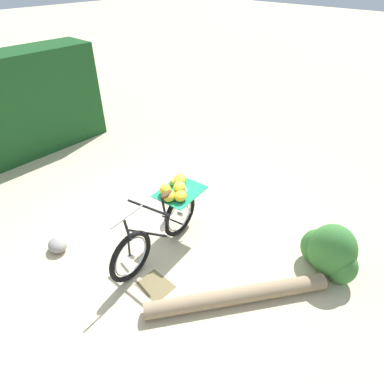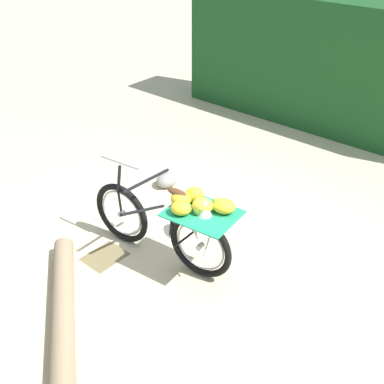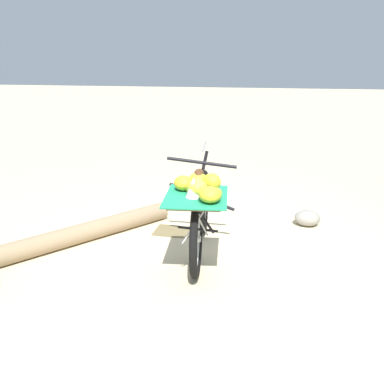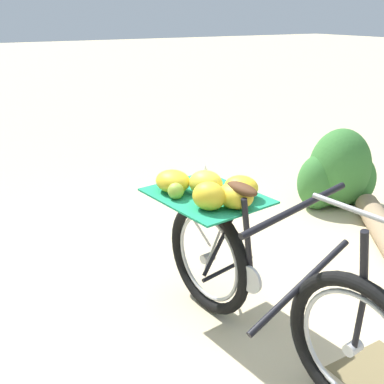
% 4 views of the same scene
% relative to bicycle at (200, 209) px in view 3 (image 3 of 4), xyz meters
% --- Properties ---
extents(ground_plane, '(60.00, 60.00, 0.00)m').
position_rel_bicycle_xyz_m(ground_plane, '(-0.27, 0.11, -0.52)').
color(ground_plane, beige).
extents(bicycle, '(0.76, 1.80, 1.03)m').
position_rel_bicycle_xyz_m(bicycle, '(0.00, 0.00, 0.00)').
color(bicycle, black).
rests_on(bicycle, ground_plane).
extents(fallen_log, '(1.54, 2.00, 0.21)m').
position_rel_bicycle_xyz_m(fallen_log, '(1.37, -0.05, -0.42)').
color(fallen_log, '#937A5B').
rests_on(fallen_log, ground_plane).
extents(path_stone, '(0.30, 0.25, 0.19)m').
position_rel_bicycle_xyz_m(path_stone, '(-1.10, -1.13, -0.43)').
color(path_stone, gray).
rests_on(path_stone, ground_plane).
extents(leaf_litter_patch, '(0.44, 0.36, 0.01)m').
position_rel_bicycle_xyz_m(leaf_litter_patch, '(0.44, -0.60, -0.52)').
color(leaf_litter_patch, olive).
rests_on(leaf_litter_patch, ground_plane).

